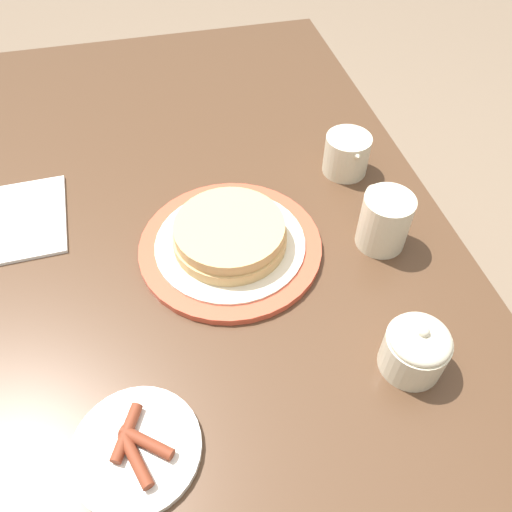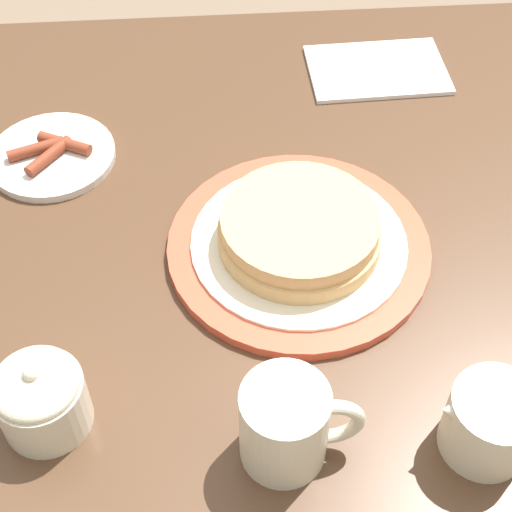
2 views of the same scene
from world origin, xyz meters
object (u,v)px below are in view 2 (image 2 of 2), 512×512
creamer_pitcher (490,422)px  sugar_bowl (40,397)px  side_plate_bacon (52,155)px  napkin (377,70)px  pancake_plate (299,238)px  coffee_mug (288,424)px

creamer_pitcher → sugar_bowl: size_ratio=1.33×
side_plate_bacon → napkin: side_plate_bacon is taller
pancake_plate → napkin: 0.34m
creamer_pitcher → coffee_mug: bearing=178.0°
coffee_mug → creamer_pitcher: (0.17, -0.01, -0.01)m
side_plate_bacon → sugar_bowl: sugar_bowl is taller
pancake_plate → sugar_bowl: sugar_bowl is taller
creamer_pitcher → napkin: 0.55m
napkin → side_plate_bacon: bearing=-161.1°
coffee_mug → sugar_bowl: coffee_mug is taller
pancake_plate → side_plate_bacon: pancake_plate is taller
pancake_plate → creamer_pitcher: (0.14, -0.24, 0.02)m
napkin → sugar_bowl: bearing=-128.1°
napkin → creamer_pitcher: bearing=-90.3°
coffee_mug → creamer_pitcher: size_ratio=0.96×
creamer_pitcher → napkin: creamer_pitcher is taller
side_plate_bacon → coffee_mug: size_ratio=1.40×
pancake_plate → coffee_mug: coffee_mug is taller
sugar_bowl → napkin: bearing=51.9°
creamer_pitcher → napkin: (0.00, 0.55, -0.03)m
pancake_plate → napkin: (0.14, 0.31, -0.02)m
side_plate_bacon → sugar_bowl: 0.36m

